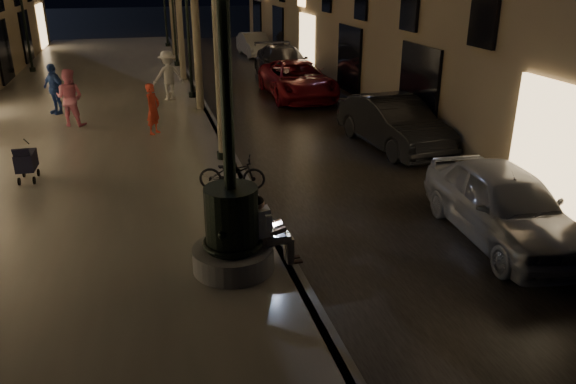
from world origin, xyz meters
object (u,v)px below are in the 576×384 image
object	(u,v)px
lamp_left_c	(22,8)
car_rear	(283,63)
pedestrian_pink	(70,98)
car_fifth	(255,44)
seated_man_laptop	(268,228)
pedestrian_red	(153,109)
fountain_lamppost	(232,215)
car_third	(297,80)
lamp_curb_a	(217,44)
car_second	(394,123)
lamp_curb_b	(187,18)
stroller	(26,161)
pedestrian_blue	(54,89)
pedestrian_white	(168,76)
bicycle	(232,173)
lamp_curb_c	(173,5)
car_front	(504,204)

from	to	relation	value
lamp_left_c	car_rear	xyz separation A→B (m)	(11.85, -4.12, -2.47)
pedestrian_pink	car_fifth	bearing A→B (deg)	-100.01
seated_man_laptop	pedestrian_red	distance (m)	9.14
fountain_lamppost	seated_man_laptop	distance (m)	0.69
car_rear	pedestrian_pink	bearing A→B (deg)	-140.27
lamp_left_c	car_third	distance (m)	14.28
lamp_curb_a	car_second	bearing A→B (deg)	3.92
fountain_lamppost	lamp_curb_b	size ratio (longest dim) A/B	1.08
car_second	car_rear	world-z (taller)	car_rear
stroller	car_second	xyz separation A→B (m)	(10.01, 0.85, 0.05)
seated_man_laptop	pedestrian_blue	world-z (taller)	pedestrian_blue
pedestrian_white	lamp_left_c	bearing A→B (deg)	-69.76
pedestrian_blue	bicycle	xyz separation A→B (m)	(4.82, -8.85, -0.48)
stroller	lamp_curb_a	bearing A→B (deg)	7.59
lamp_curb_c	car_third	bearing A→B (deg)	-62.40
seated_man_laptop	lamp_curb_c	world-z (taller)	lamp_curb_c
lamp_left_c	seated_man_laptop	bearing A→B (deg)	-72.32
fountain_lamppost	car_third	size ratio (longest dim) A/B	0.98
lamp_curb_c	stroller	size ratio (longest dim) A/B	4.74
seated_man_laptop	lamp_curb_a	size ratio (longest dim) A/B	0.27
car_second	pedestrian_white	world-z (taller)	pedestrian_white
lamp_curb_a	pedestrian_white	bearing A→B (deg)	96.66
car_second	pedestrian_white	bearing A→B (deg)	123.91
lamp_curb_c	pedestrian_blue	size ratio (longest dim) A/B	2.73
stroller	car_fifth	size ratio (longest dim) A/B	0.25
lamp_curb_c	bicycle	xyz separation A→B (m)	(-0.10, -18.31, -2.63)
lamp_curb_a	pedestrian_red	xyz separation A→B (m)	(-1.67, 3.00, -2.25)
car_front	car_rear	world-z (taller)	car_rear
car_second	car_rear	size ratio (longest dim) A/B	0.87
car_third	car_rear	xyz separation A→B (m)	(0.45, 4.10, 0.03)
car_front	pedestrian_red	xyz separation A→B (m)	(-6.36, 8.83, 0.24)
fountain_lamppost	stroller	distance (m)	6.89
lamp_curb_a	car_fifth	world-z (taller)	lamp_curb_a
stroller	lamp_curb_c	bearing A→B (deg)	75.47
seated_man_laptop	pedestrian_red	size ratio (longest dim) A/B	0.83
pedestrian_pink	bicycle	xyz separation A→B (m)	(4.12, -6.98, -0.52)
fountain_lamppost	seated_man_laptop	size ratio (longest dim) A/B	3.98
lamp_curb_b	pedestrian_blue	xyz separation A→B (m)	(-4.92, -1.46, -2.16)
car_rear	car_fifth	size ratio (longest dim) A/B	1.29
lamp_curb_b	lamp_left_c	bearing A→B (deg)	131.59
stroller	car_fifth	world-z (taller)	car_fifth
fountain_lamppost	lamp_left_c	world-z (taller)	fountain_lamppost
pedestrian_red	car_front	bearing A→B (deg)	-109.34
seated_man_laptop	car_front	size ratio (longest dim) A/B	0.30
pedestrian_red	bicycle	world-z (taller)	pedestrian_red
seated_man_laptop	bicycle	distance (m)	3.70
car_third	pedestrian_blue	size ratio (longest dim) A/B	3.00
lamp_curb_c	pedestrian_pink	size ratio (longest dim) A/B	2.60
car_rear	pedestrian_blue	world-z (taller)	pedestrian_blue
car_front	car_third	bearing A→B (deg)	96.03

